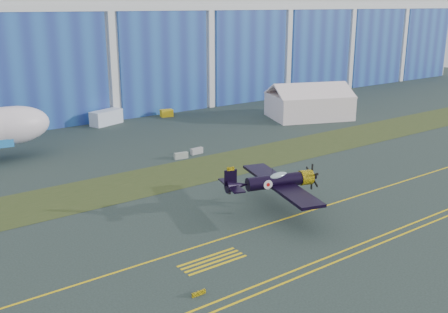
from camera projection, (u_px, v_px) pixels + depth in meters
ground at (298, 192)px, 61.52m from camera, size 260.00×260.00×0.00m
grass_median at (227, 164)px, 72.34m from camera, size 260.00×10.00×0.02m
hangar at (67, 34)px, 112.84m from camera, size 220.00×45.70×30.00m
taxiway_centreline at (330, 205)px, 57.66m from camera, size 200.00×0.20×0.02m
edge_line_near at (404, 234)px, 50.31m from camera, size 80.00×0.20×0.02m
edge_line_far at (395, 230)px, 51.08m from camera, size 80.00×0.20×0.02m
hold_short_ladder at (212, 261)px, 45.02m from camera, size 6.00×2.40×0.02m
guard_board_left at (199, 293)px, 39.69m from camera, size 1.20×0.15×0.35m
warbird at (275, 181)px, 54.88m from camera, size 15.16×16.84×4.21m
tent at (309, 100)px, 100.73m from camera, size 17.71×15.45×6.88m
shipping_container at (106, 117)px, 95.61m from camera, size 6.54×4.25×2.63m
tug at (167, 113)px, 102.51m from camera, size 2.64×1.97×1.38m
barrier_a at (181, 156)px, 74.68m from camera, size 2.07×0.89×0.90m
barrier_b at (197, 151)px, 77.04m from camera, size 2.05×0.78×0.90m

